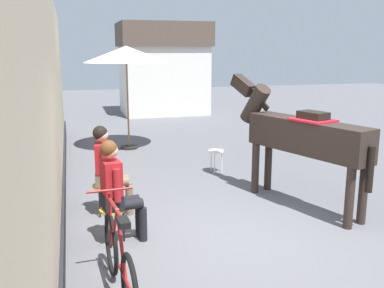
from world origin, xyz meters
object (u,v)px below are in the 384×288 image
object	(u,v)px
saddled_horse_center	(300,135)
seated_visitor_far	(107,166)
leaning_bicycle	(119,261)
cafe_parasol	(126,55)
seated_visitor_near	(117,186)
spare_stool_white	(216,153)

from	to	relation	value
saddled_horse_center	seated_visitor_far	bearing A→B (deg)	172.63
leaning_bicycle	cafe_parasol	bearing A→B (deg)	81.63
seated_visitor_near	spare_stool_white	bearing A→B (deg)	51.03
seated_visitor_far	leaning_bicycle	xyz separation A→B (m)	(-0.10, -2.38, -0.38)
seated_visitor_near	seated_visitor_far	bearing A→B (deg)	91.42
seated_visitor_near	leaning_bicycle	xyz separation A→B (m)	(-0.13, -1.32, -0.38)
leaning_bicycle	saddled_horse_center	bearing A→B (deg)	32.58
seated_visitor_far	spare_stool_white	distance (m)	3.00
saddled_horse_center	spare_stool_white	world-z (taller)	saddled_horse_center
seated_visitor_far	saddled_horse_center	xyz separation A→B (m)	(3.02, -0.39, 0.38)
seated_visitor_near	spare_stool_white	distance (m)	3.72
saddled_horse_center	cafe_parasol	distance (m)	5.45
seated_visitor_near	seated_visitor_far	size ratio (longest dim) A/B	1.00
seated_visitor_near	saddled_horse_center	distance (m)	3.09
saddled_horse_center	cafe_parasol	xyz separation A→B (m)	(-2.11, 4.88, 1.20)
seated_visitor_near	saddled_horse_center	world-z (taller)	saddled_horse_center
seated_visitor_far	saddled_horse_center	distance (m)	3.07
saddled_horse_center	cafe_parasol	world-z (taller)	cafe_parasol
spare_stool_white	seated_visitor_far	bearing A→B (deg)	-142.42
seated_visitor_far	spare_stool_white	bearing A→B (deg)	37.58
cafe_parasol	spare_stool_white	bearing A→B (deg)	-61.73
seated_visitor_near	leaning_bicycle	size ratio (longest dim) A/B	0.79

